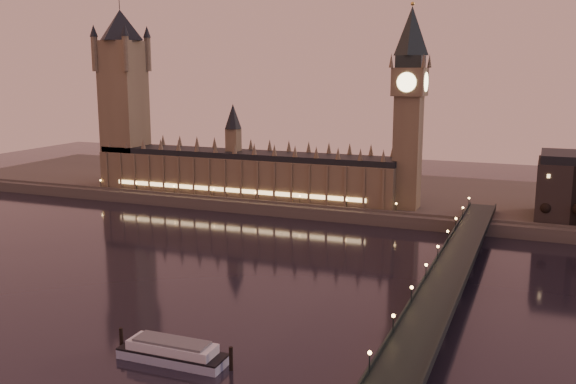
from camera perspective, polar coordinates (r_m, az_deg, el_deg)
name	(u,v)px	position (r m, az deg, el deg)	size (l,w,h in m)	color
ground	(199,274)	(250.25, -7.88, -7.24)	(700.00, 700.00, 0.00)	black
far_embankment	(381,195)	(388.48, 8.25, -0.27)	(560.00, 130.00, 6.00)	#423D35
palace_of_westminster	(243,168)	(367.89, -4.02, 2.15)	(180.00, 26.62, 52.00)	brown
victoria_tower	(123,88)	(405.39, -14.43, 8.91)	(31.68, 31.68, 118.00)	brown
big_ben	(409,96)	(333.38, 10.74, 8.38)	(17.68, 17.68, 104.00)	brown
westminster_bridge	(442,291)	(219.57, 13.55, -8.54)	(13.20, 260.00, 15.30)	black
bare_tree_0	(542,207)	(320.82, 21.68, -1.27)	(5.38, 5.38, 10.93)	black
moored_barge	(172,352)	(180.14, -10.24, -13.80)	(35.12, 8.89, 6.44)	#9AA7C4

